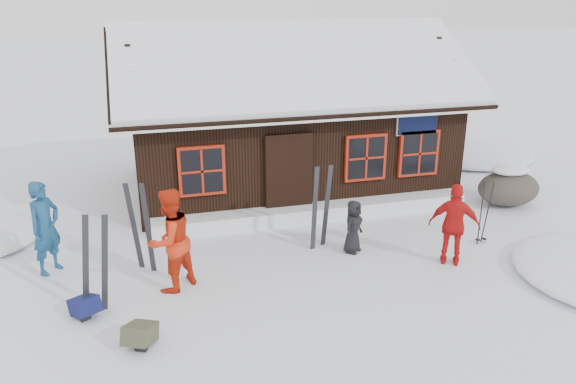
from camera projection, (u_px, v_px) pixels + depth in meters
name	position (u px, v px, depth m)	size (l,w,h in m)	color
ground	(278.00, 269.00, 10.92)	(120.00, 120.00, 0.00)	white
mountain_hut	(285.00, 128.00, 15.27)	(8.90, 6.09, 4.42)	black
snow_drift	(315.00, 211.00, 13.27)	(7.60, 0.60, 0.35)	white
snow_mounds	(327.00, 224.00, 13.02)	(20.60, 13.20, 0.48)	white
skier_teal	(45.00, 228.00, 10.52)	(0.67, 0.44, 1.83)	navy
skier_orange_left	(170.00, 240.00, 9.90)	(0.93, 0.72, 1.90)	red
skier_orange_right	(454.00, 225.00, 10.85)	(0.97, 0.41, 1.66)	red
skier_crouched	(353.00, 227.00, 11.45)	(0.55, 0.36, 1.12)	black
boulder	(509.00, 187.00, 14.03)	(1.58, 1.19, 0.92)	#4B443C
ski_pair_left	(95.00, 266.00, 9.20)	(0.59, 0.13, 1.80)	black
ski_pair_mid	(141.00, 228.00, 10.65)	(0.48, 0.31, 1.80)	black
ski_pair_right	(321.00, 208.00, 11.60)	(0.51, 0.19, 1.82)	black
ski_poles	(484.00, 214.00, 11.82)	(0.25, 0.13, 1.42)	black
backpack_blue	(85.00, 309.00, 9.29)	(0.38, 0.51, 0.28)	#111649
backpack_olive	(140.00, 337.00, 8.52)	(0.40, 0.53, 0.29)	#41422F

